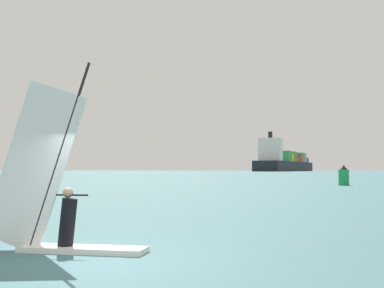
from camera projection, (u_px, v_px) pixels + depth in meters
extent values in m
plane|color=#386066|center=(86.00, 264.00, 9.58)|extent=(4000.00, 4000.00, 0.00)
cube|color=white|center=(83.00, 249.00, 10.95)|extent=(2.74, 0.97, 0.12)
cylinder|color=black|center=(60.00, 154.00, 11.16)|extent=(1.34, 0.19, 3.88)
cube|color=white|center=(34.00, 167.00, 11.27)|extent=(2.39, 0.28, 3.75)
cylinder|color=black|center=(58.00, 195.00, 11.12)|extent=(1.36, 0.17, 0.04)
cylinder|color=black|center=(68.00, 222.00, 11.05)|extent=(0.45, 0.36, 1.02)
sphere|color=tan|center=(68.00, 193.00, 11.08)|extent=(0.22, 0.22, 0.22)
cube|color=black|center=(286.00, 167.00, 547.50)|extent=(71.36, 171.88, 9.81)
cube|color=silver|center=(270.00, 149.00, 488.00)|extent=(23.10, 17.51, 21.16)
cylinder|color=black|center=(270.00, 135.00, 488.66)|extent=(4.00, 4.00, 6.00)
cube|color=#2D8C47|center=(280.00, 156.00, 520.97)|extent=(23.66, 17.51, 10.40)
cube|color=gold|center=(283.00, 158.00, 533.20)|extent=(23.66, 17.51, 7.80)
cube|color=#2D8C47|center=(286.00, 157.00, 545.55)|extent=(23.66, 17.51, 10.40)
cube|color=red|center=(288.00, 159.00, 557.71)|extent=(23.66, 17.51, 5.20)
cube|color=red|center=(291.00, 159.00, 570.06)|extent=(23.66, 17.51, 7.80)
cube|color=#2D8C47|center=(294.00, 158.00, 582.41)|extent=(23.66, 17.51, 10.40)
cube|color=#99999E|center=(296.00, 158.00, 594.70)|extent=(23.66, 17.51, 10.40)
cube|color=#59388C|center=(299.00, 160.00, 606.86)|extent=(23.66, 17.51, 5.20)
cylinder|color=#19994C|center=(344.00, 178.00, 56.94)|extent=(1.12, 1.12, 1.72)
cone|color=black|center=(344.00, 167.00, 57.00)|extent=(0.79, 0.79, 0.50)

